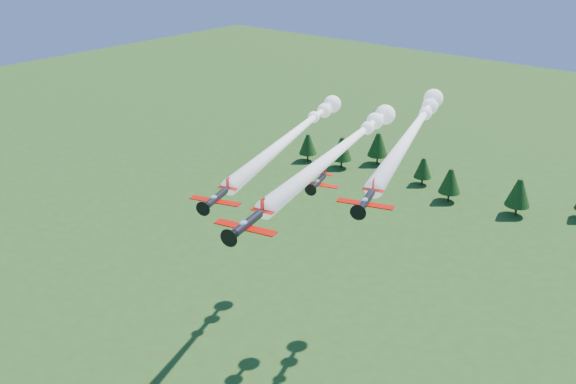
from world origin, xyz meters
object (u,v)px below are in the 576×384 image
Objects in this scene: plane_lead at (345,145)px; plane_right at (414,128)px; plane_slot at (318,182)px; plane_left at (297,131)px.

plane_lead is 1.04× the size of plane_right.
plane_lead is at bearing 86.55° from plane_slot.
plane_right is (22.25, 3.37, 4.30)m from plane_left.
plane_right is at bearing -9.73° from plane_left.
plane_lead is 7.87× the size of plane_slot.
plane_lead is 13.04m from plane_right.
plane_lead reaches higher than plane_slot.
plane_left is at bearing 170.10° from plane_right.
plane_slot is (19.15, -18.70, 1.01)m from plane_left.
plane_left is at bearing 117.59° from plane_slot.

